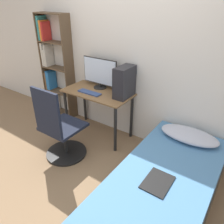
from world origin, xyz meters
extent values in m
plane|color=#846647|center=(0.00, 0.00, 0.00)|extent=(14.00, 14.00, 0.00)
cube|color=silver|center=(0.00, 1.38, 1.25)|extent=(8.00, 0.05, 2.50)
cube|color=brown|center=(-0.32, 1.09, 0.72)|extent=(1.05, 0.54, 0.02)
cylinder|color=black|center=(-0.80, 0.86, 0.36)|extent=(0.04, 0.04, 0.71)
cylinder|color=black|center=(0.16, 0.86, 0.36)|extent=(0.04, 0.04, 0.71)
cylinder|color=black|center=(-0.80, 1.31, 0.36)|extent=(0.04, 0.04, 0.71)
cylinder|color=black|center=(0.16, 1.31, 0.36)|extent=(0.04, 0.04, 0.71)
cube|color=brown|center=(-1.63, 1.25, 0.88)|extent=(0.02, 0.22, 1.77)
cube|color=brown|center=(-1.04, 1.25, 0.88)|extent=(0.02, 0.22, 1.77)
cube|color=brown|center=(-1.33, 1.25, 0.01)|extent=(0.57, 0.22, 0.02)
cube|color=brown|center=(-1.33, 1.25, 0.45)|extent=(0.57, 0.22, 0.02)
cube|color=brown|center=(-1.33, 1.25, 0.88)|extent=(0.57, 0.22, 0.02)
cube|color=brown|center=(-1.33, 1.25, 1.32)|extent=(0.57, 0.22, 0.02)
cube|color=brown|center=(-1.33, 1.25, 1.76)|extent=(0.57, 0.22, 0.02)
cube|color=beige|center=(-1.60, 1.25, 0.18)|extent=(0.03, 0.19, 0.32)
cube|color=red|center=(-1.56, 1.25, 0.21)|extent=(0.02, 0.19, 0.38)
cube|color=teal|center=(-1.53, 1.25, 0.20)|extent=(0.04, 0.19, 0.36)
cube|color=beige|center=(-1.49, 1.25, 0.16)|extent=(0.02, 0.19, 0.28)
cube|color=brown|center=(-1.60, 1.25, 0.61)|extent=(0.02, 0.19, 0.31)
cube|color=#2870B7|center=(-1.56, 1.25, 0.63)|extent=(0.04, 0.19, 0.35)
cube|color=#2870B7|center=(-1.52, 1.25, 0.62)|extent=(0.03, 0.19, 0.33)
cube|color=beige|center=(-1.59, 1.25, 1.09)|extent=(0.04, 0.19, 0.40)
cube|color=beige|center=(-1.54, 1.25, 1.04)|extent=(0.03, 0.19, 0.29)
cube|color=beige|center=(-1.51, 1.25, 1.08)|extent=(0.02, 0.19, 0.38)
cube|color=teal|center=(-1.59, 1.25, 1.52)|extent=(0.04, 0.19, 0.38)
cube|color=orange|center=(-1.54, 1.25, 1.49)|extent=(0.04, 0.19, 0.32)
cube|color=red|center=(-1.50, 1.25, 1.48)|extent=(0.03, 0.19, 0.30)
cylinder|color=black|center=(-0.37, 0.41, 0.01)|extent=(0.57, 0.57, 0.03)
cylinder|color=black|center=(-0.37, 0.41, 0.23)|extent=(0.05, 0.05, 0.40)
cube|color=black|center=(-0.37, 0.41, 0.45)|extent=(0.49, 0.49, 0.04)
cube|color=black|center=(-0.37, 0.18, 0.76)|extent=(0.44, 0.04, 0.58)
cube|color=#4C3D2D|center=(1.08, 0.34, 0.10)|extent=(0.92, 2.02, 0.20)
cube|color=teal|center=(1.08, 0.34, 0.32)|extent=(0.89, 1.98, 0.24)
ellipsoid|color=#B2B7C6|center=(1.08, 1.10, 0.49)|extent=(0.70, 0.36, 0.11)
cube|color=black|center=(1.07, 0.22, 0.44)|extent=(0.24, 0.32, 0.01)
cylinder|color=black|center=(-0.39, 1.24, 0.74)|extent=(0.20, 0.20, 0.01)
cylinder|color=black|center=(-0.39, 1.24, 0.77)|extent=(0.04, 0.04, 0.06)
cube|color=black|center=(-0.39, 1.25, 0.99)|extent=(0.60, 0.01, 0.40)
cube|color=silver|center=(-0.39, 1.24, 0.99)|extent=(0.58, 0.01, 0.37)
cube|color=#33477A|center=(-0.38, 0.98, 0.74)|extent=(0.37, 0.11, 0.02)
cube|color=#232328|center=(0.10, 1.17, 0.95)|extent=(0.18, 0.34, 0.43)
camera|label=1|loc=(1.58, -1.26, 2.00)|focal=35.00mm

